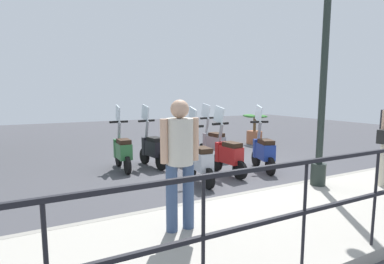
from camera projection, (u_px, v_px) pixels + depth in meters
ground_plane at (214, 168)px, 7.27m from camera, size 28.00×28.00×0.00m
promenade_walkway at (324, 210)px, 4.48m from camera, size 2.20×20.00×0.15m
lamp_post_near at (323, 90)px, 5.25m from camera, size 0.26×0.90×3.92m
pedestrian_distant at (180, 155)px, 3.57m from camera, size 0.33×0.49×1.59m
potted_palm at (254, 131)px, 10.85m from camera, size 1.06×0.66×1.05m
scooter_near_0 at (263, 150)px, 7.01m from camera, size 1.20×0.54×1.54m
scooter_near_1 at (228, 154)px, 6.62m from camera, size 1.23×0.44×1.54m
scooter_near_2 at (199, 160)px, 6.03m from camera, size 1.23×0.44×1.54m
scooter_far_0 at (213, 142)px, 8.17m from camera, size 1.23×0.45×1.54m
scooter_far_1 at (186, 145)px, 7.76m from camera, size 1.23×0.44×1.54m
scooter_far_2 at (152, 148)px, 7.35m from camera, size 1.23×0.47×1.54m
scooter_far_3 at (122, 150)px, 7.06m from camera, size 1.23×0.44×1.54m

